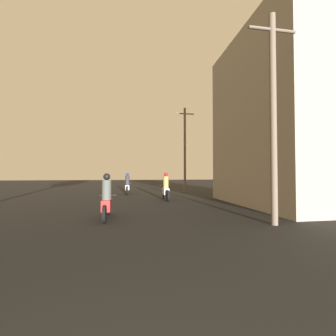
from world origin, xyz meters
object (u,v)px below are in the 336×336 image
(building_right_near, at_px, (282,119))
(utility_pole_near, at_px, (273,113))
(motorcycle_white, at_px, (166,189))
(motorcycle_red, at_px, (107,201))
(utility_pole_far, at_px, (185,148))
(motorcycle_silver, at_px, (127,186))

(building_right_near, xyz_separation_m, utility_pole_near, (-3.33, -4.06, -0.91))
(motorcycle_white, bearing_deg, building_right_near, -21.73)
(building_right_near, bearing_deg, motorcycle_red, -165.86)
(motorcycle_white, xyz_separation_m, utility_pole_near, (2.29, -7.09, 2.82))
(motorcycle_white, relative_size, utility_pole_far, 0.30)
(building_right_near, distance_m, utility_pole_far, 8.95)
(motorcycle_red, relative_size, motorcycle_white, 0.95)
(motorcycle_white, xyz_separation_m, motorcycle_silver, (-2.34, 4.39, 0.00))
(utility_pole_far, bearing_deg, motorcycle_red, -117.31)
(motorcycle_red, bearing_deg, utility_pole_near, -13.98)
(motorcycle_silver, distance_m, utility_pole_far, 5.85)
(motorcycle_silver, xyz_separation_m, utility_pole_far, (4.85, 0.95, 3.14))
(building_right_near, bearing_deg, motorcycle_white, 151.68)
(motorcycle_red, bearing_deg, building_right_near, 20.19)
(motorcycle_silver, relative_size, utility_pole_near, 0.32)
(motorcycle_red, xyz_separation_m, motorcycle_silver, (0.59, 9.58, 0.03))
(motorcycle_white, height_order, motorcycle_silver, motorcycle_white)
(motorcycle_silver, bearing_deg, utility_pole_far, 8.65)
(motorcycle_white, height_order, utility_pole_near, utility_pole_near)
(building_right_near, relative_size, utility_pole_near, 1.32)
(motorcycle_red, bearing_deg, motorcycle_white, 66.58)
(motorcycle_white, distance_m, utility_pole_near, 7.97)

